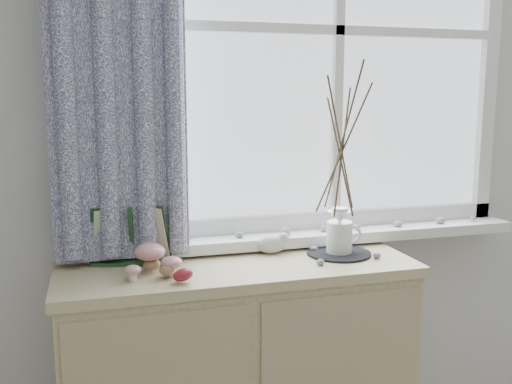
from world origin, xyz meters
TOP-DOWN VIEW (x-y plane):
  - sideboard at (-0.15, 1.75)m, footprint 1.20×0.45m
  - botanical_book at (-0.49, 1.83)m, footprint 0.32×0.20m
  - toadstool_cluster at (-0.44, 1.72)m, footprint 0.18×0.16m
  - wooden_eggs at (-0.40, 1.66)m, footprint 0.13×0.17m
  - songbird_figurine at (-0.01, 1.84)m, footprint 0.15×0.08m
  - crocheted_doily at (0.22, 1.76)m, footprint 0.23×0.23m
  - twig_pitcher at (0.22, 1.76)m, footprint 0.26×0.26m
  - sideboard_pebbles at (0.20, 1.71)m, footprint 0.25×0.19m

SIDE VIEW (x-z plane):
  - sideboard at x=-0.15m, z-range 0.00..0.85m
  - crocheted_doily at x=0.22m, z-range 0.85..0.86m
  - sideboard_pebbles at x=0.20m, z-range 0.85..0.87m
  - wooden_eggs at x=-0.40m, z-range 0.84..0.91m
  - songbird_figurine at x=-0.01m, z-range 0.85..0.92m
  - toadstool_cluster at x=-0.44m, z-range 0.86..0.95m
  - botanical_book at x=-0.49m, z-range 0.85..1.06m
  - twig_pitcher at x=0.22m, z-range 0.90..1.59m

